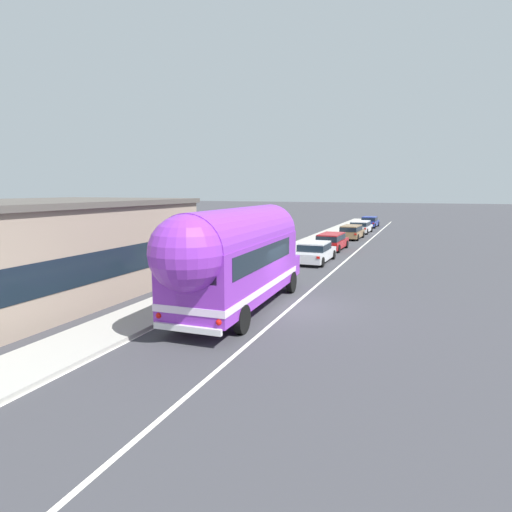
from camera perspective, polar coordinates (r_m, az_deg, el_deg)
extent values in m
plane|color=#38383D|center=(18.00, 4.61, -6.79)|extent=(300.00, 300.00, 0.00)
cube|color=silver|center=(29.44, 11.47, -0.83)|extent=(0.14, 80.00, 0.01)
cube|color=silver|center=(30.28, 4.61, -0.42)|extent=(0.12, 80.00, 0.01)
cube|color=#9E9B93|center=(28.78, 1.19, -0.74)|extent=(2.37, 90.00, 0.15)
cube|color=gray|center=(21.89, -27.29, 0.51)|extent=(8.75, 14.30, 4.10)
cube|color=#4C4742|center=(21.72, -27.70, 6.19)|extent=(9.05, 14.60, 0.24)
cube|color=black|center=(18.88, -18.49, -0.90)|extent=(0.08, 12.30, 1.20)
cube|color=purple|center=(17.11, -2.36, -1.58)|extent=(2.74, 8.34, 2.30)
cylinder|color=purple|center=(16.94, -2.39, 2.25)|extent=(2.69, 8.24, 2.45)
sphere|color=purple|center=(13.29, -9.08, 0.35)|extent=(2.40, 2.40, 2.40)
cube|color=purple|center=(21.66, 2.45, -1.20)|extent=(2.30, 1.37, 0.95)
cube|color=silver|center=(17.24, -2.35, -3.70)|extent=(2.78, 8.38, 0.24)
cube|color=black|center=(16.74, -2.76, 0.27)|extent=(2.72, 6.54, 0.76)
cube|color=black|center=(13.36, -9.05, -1.78)|extent=(2.00, 0.14, 0.84)
cube|color=silver|center=(13.63, -8.95, -6.96)|extent=(0.80, 0.08, 0.90)
cube|color=silver|center=(13.73, -9.07, -9.46)|extent=(2.34, 0.21, 0.20)
sphere|color=red|center=(14.23, -12.68, -7.65)|extent=(0.20, 0.20, 0.20)
sphere|color=red|center=(13.25, -4.91, -8.70)|extent=(0.20, 0.20, 0.20)
cube|color=black|center=(20.91, 1.98, 2.11)|extent=(2.14, 0.16, 0.96)
cube|color=silver|center=(22.34, 2.98, -1.23)|extent=(0.90, 0.13, 0.56)
cylinder|color=black|center=(21.18, -1.44, -3.01)|extent=(0.29, 1.01, 1.00)
cylinder|color=black|center=(20.46, 4.68, -3.45)|extent=(0.29, 1.01, 1.00)
cylinder|color=black|center=(15.68, -9.89, -7.36)|extent=(0.29, 1.01, 1.00)
cylinder|color=black|center=(14.69, -1.85, -8.33)|extent=(0.29, 1.01, 1.00)
cube|color=silver|center=(29.19, 7.76, 0.21)|extent=(1.92, 4.80, 0.60)
cube|color=silver|center=(28.99, 7.72, 1.30)|extent=(1.71, 2.45, 0.55)
cube|color=black|center=(29.00, 7.72, 1.24)|extent=(1.77, 2.49, 0.43)
cube|color=red|center=(27.09, 4.82, -0.02)|extent=(0.20, 0.04, 0.14)
cube|color=red|center=(26.66, 8.21, -0.22)|extent=(0.20, 0.04, 0.14)
cylinder|color=black|center=(31.07, 6.91, 0.36)|extent=(0.20, 0.64, 0.64)
cylinder|color=black|center=(30.66, 10.17, 0.18)|extent=(0.20, 0.64, 0.64)
cylinder|color=black|center=(27.85, 5.08, -0.58)|extent=(0.20, 0.64, 0.64)
cylinder|color=black|center=(27.38, 8.71, -0.80)|extent=(0.20, 0.64, 0.64)
cube|color=#A5191E|center=(35.40, 10.02, 1.64)|extent=(1.89, 4.54, 0.60)
cube|color=#A5191E|center=(34.87, 9.87, 2.49)|extent=(1.66, 3.28, 0.55)
cube|color=black|center=(34.88, 9.87, 2.44)|extent=(1.72, 3.33, 0.43)
cube|color=red|center=(33.39, 7.87, 1.58)|extent=(0.20, 0.04, 0.14)
cube|color=red|center=(33.02, 10.45, 1.44)|extent=(0.20, 0.04, 0.14)
cylinder|color=black|center=(37.11, 9.27, 1.68)|extent=(0.21, 0.64, 0.64)
cylinder|color=black|center=(36.75, 11.85, 1.53)|extent=(0.21, 0.64, 0.64)
cylinder|color=black|center=(34.14, 8.03, 1.09)|extent=(0.21, 0.64, 0.64)
cylinder|color=black|center=(33.74, 10.83, 0.94)|extent=(0.21, 0.64, 0.64)
cube|color=olive|center=(43.67, 12.53, 2.89)|extent=(1.90, 4.40, 0.60)
cube|color=olive|center=(43.15, 12.43, 3.60)|extent=(1.66, 3.14, 0.55)
cube|color=black|center=(43.15, 12.43, 3.56)|extent=(1.72, 3.19, 0.43)
cube|color=red|center=(41.68, 10.94, 2.92)|extent=(0.20, 0.05, 0.14)
cube|color=red|center=(41.38, 12.98, 2.82)|extent=(0.20, 0.05, 0.14)
cylinder|color=black|center=(45.28, 11.84, 2.86)|extent=(0.22, 0.65, 0.64)
cylinder|color=black|center=(44.98, 13.93, 2.75)|extent=(0.22, 0.65, 0.64)
cylinder|color=black|center=(42.42, 11.03, 2.50)|extent=(0.22, 0.65, 0.64)
cylinder|color=black|center=(42.09, 13.25, 2.38)|extent=(0.22, 0.65, 0.64)
cube|color=white|center=(49.98, 13.68, 3.57)|extent=(2.01, 4.68, 0.60)
cube|color=white|center=(49.46, 13.61, 4.19)|extent=(1.77, 3.23, 0.55)
cube|color=black|center=(49.47, 13.61, 4.15)|extent=(1.83, 3.27, 0.43)
cube|color=red|center=(47.82, 12.25, 3.61)|extent=(0.20, 0.05, 0.14)
cube|color=red|center=(47.54, 14.20, 3.51)|extent=(0.20, 0.05, 0.14)
cylinder|color=black|center=(51.74, 12.98, 3.54)|extent=(0.22, 0.64, 0.64)
cylinder|color=black|center=(51.45, 14.97, 3.44)|extent=(0.22, 0.64, 0.64)
cylinder|color=black|center=(48.57, 12.30, 3.23)|extent=(0.22, 0.64, 0.64)
cylinder|color=black|center=(48.26, 14.41, 3.13)|extent=(0.22, 0.64, 0.64)
cube|color=navy|center=(57.96, 14.75, 4.21)|extent=(1.97, 4.81, 0.60)
cube|color=navy|center=(57.80, 14.75, 4.77)|extent=(1.72, 2.46, 0.55)
cube|color=black|center=(57.80, 14.75, 4.74)|extent=(1.78, 2.50, 0.43)
cube|color=red|center=(55.71, 13.57, 4.27)|extent=(0.20, 0.04, 0.14)
cube|color=red|center=(55.47, 15.22, 4.19)|extent=(0.20, 0.04, 0.14)
cylinder|color=black|center=(59.77, 14.13, 4.17)|extent=(0.22, 0.64, 0.64)
cylinder|color=black|center=(59.53, 15.83, 4.08)|extent=(0.22, 0.64, 0.64)
cylinder|color=black|center=(56.45, 13.60, 3.93)|extent=(0.22, 0.64, 0.64)
cylinder|color=black|center=(56.19, 15.39, 3.85)|extent=(0.22, 0.64, 0.64)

